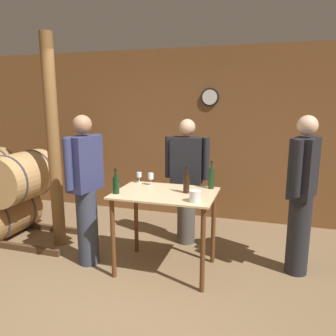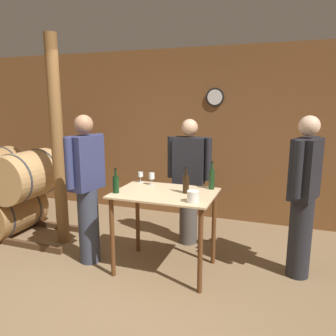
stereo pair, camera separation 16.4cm
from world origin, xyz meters
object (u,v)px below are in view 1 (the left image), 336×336
Objects in this scene: wine_bottle_left at (186,183)px; person_visitor_with_scarf at (302,193)px; wine_bottle_far_left at (116,184)px; person_visitor_bearded at (187,179)px; wooden_post at (53,144)px; wine_glass_near_center at (151,176)px; wine_bottle_center at (211,178)px; person_host at (86,188)px; wine_glass_near_left at (139,175)px; ice_bucket at (195,196)px.

person_visitor_with_scarf is (1.19, 0.32, -0.10)m from wine_bottle_left.
wine_bottle_far_left is at bearing -163.62° from person_visitor_with_scarf.
person_visitor_bearded is (-1.37, 0.43, -0.05)m from person_visitor_with_scarf.
wooden_post reaches higher than wine_glass_near_center.
person_visitor_with_scarf is (0.97, 0.06, -0.11)m from wine_bottle_center.
wine_bottle_left reaches higher than wine_bottle_far_left.
wine_bottle_left is at bearing -165.07° from person_visitor_with_scarf.
wine_bottle_left is 1.94× the size of wine_glass_near_center.
wooden_post is 9.85× the size of wine_bottle_far_left.
person_host is 1.32m from person_visitor_bearded.
person_visitor_with_scarf reaches higher than wine_glass_near_center.
wine_bottle_far_left is 0.75m from wine_bottle_left.
wine_glass_near_left is at bearing 3.78° from wooden_post.
wine_bottle_far_left is 2.32× the size of ice_bucket.
wine_bottle_center is 0.71m from wine_glass_near_center.
wine_glass_near_left is at bearing 42.02° from person_host.
wine_glass_near_left is 0.07× the size of person_host.
ice_bucket is at bearing -2.94° from wine_bottle_far_left.
wine_glass_near_center is 0.64m from person_visitor_bearded.
wooden_post is 8.48× the size of wine_bottle_center.
wine_bottle_left is 1.15m from person_host.
wine_glass_near_left is (-0.88, 0.01, -0.03)m from wine_bottle_center.
person_host reaches higher than wine_bottle_left.
wine_bottle_left is 0.16× the size of person_host.
wooden_post is 1.21m from wine_bottle_far_left.
wine_glass_near_center is 0.76m from person_host.
wine_glass_near_left is (1.13, 0.07, -0.35)m from wooden_post.
person_visitor_bearded is (-0.18, 0.75, -0.14)m from wine_bottle_left.
wine_bottle_center is 0.88m from wine_glass_near_left.
person_visitor_bearded reaches higher than wine_bottle_center.
ice_bucket is (0.82, -0.56, -0.04)m from wine_glass_near_left.
person_visitor_bearded is at bearing 61.62° from wine_bottle_far_left.
person_visitor_bearded is (0.48, 0.47, -0.13)m from wine_glass_near_left.
person_host is (-0.66, -0.37, -0.09)m from wine_glass_near_center.
wine_bottle_left is 2.20× the size of wine_glass_near_left.
person_host reaches higher than wine_bottle_center.
person_host is (-1.14, -0.16, -0.10)m from wine_bottle_left.
wine_glass_near_center is (0.18, -0.07, 0.01)m from wine_glass_near_left.
wine_bottle_left is 0.78m from person_visitor_bearded.
person_visitor_with_scarf is at bearing 14.93° from wine_bottle_left.
person_visitor_with_scarf is at bearing 2.29° from wooden_post.
wine_bottle_far_left is at bearing -118.38° from person_visitor_bearded.
wine_bottle_center is (0.23, 0.26, 0.01)m from wine_bottle_left.
wine_bottle_center reaches higher than wine_bottle_far_left.
person_host is 2.38m from person_visitor_with_scarf.
person_visitor_with_scarf is at bearing 30.36° from ice_bucket.
wooden_post reaches higher than person_visitor_with_scarf.
wine_glass_near_center is at bearing -175.77° from wine_bottle_center.
wine_bottle_left is 0.16× the size of person_visitor_with_scarf.
person_visitor_bearded is at bearing 103.46° from wine_bottle_left.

